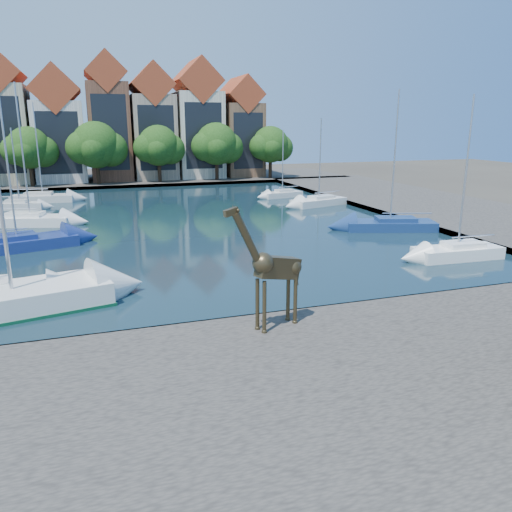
{
  "coord_description": "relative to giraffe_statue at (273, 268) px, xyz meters",
  "views": [
    {
      "loc": [
        -7.11,
        -18.51,
        8.18
      ],
      "look_at": [
        -0.83,
        0.4,
        2.87
      ],
      "focal_mm": 35.0,
      "sensor_mm": 36.0,
      "label": 1
    }
  ],
  "objects": [
    {
      "name": "giraffe_statue",
      "position": [
        0.0,
        0.0,
        0.0
      ],
      "size": [
        3.34,
        1.47,
        4.9
      ],
      "color": "#3C321E",
      "rests_on": "near_quay"
    },
    {
      "name": "sailboat_right_c",
      "position": [
        15.73,
        29.02,
        -2.3
      ],
      "size": [
        6.3,
        3.65,
        8.6
      ],
      "color": "silver",
      "rests_on": "water_basin"
    },
    {
      "name": "sailboat_right_b",
      "position": [
        15.83,
        16.24,
        -2.28
      ],
      "size": [
        7.3,
        4.38,
        10.56
      ],
      "color": "navy",
      "rests_on": "water_basin"
    },
    {
      "name": "sailboat_left_d",
      "position": [
        -12.93,
        36.0,
        -2.3
      ],
      "size": [
        4.66,
        2.47,
        7.72
      ],
      "color": "silver",
      "rests_on": "water_basin"
    },
    {
      "name": "sailboat_right_d",
      "position": [
        14.32,
        35.62,
        -2.35
      ],
      "size": [
        4.82,
        2.47,
        7.42
      ],
      "color": "silver",
      "rests_on": "water_basin"
    },
    {
      "name": "right_quay",
      "position": [
        25.83,
        25.59,
        -2.66
      ],
      "size": [
        14.0,
        52.0,
        0.5
      ],
      "primitive_type": "cube",
      "color": "#4C4842",
      "rests_on": "ground"
    },
    {
      "name": "townhouse_east_inner",
      "position": [
        2.83,
        57.58,
        4.82
      ],
      "size": [
        5.94,
        9.18,
        15.79
      ],
      "color": "tan",
      "rests_on": "far_quay"
    },
    {
      "name": "sailboat_left_b",
      "position": [
        -11.17,
        18.56,
        -2.27
      ],
      "size": [
        7.82,
        4.48,
        11.63
      ],
      "color": "navy",
      "rests_on": "water_basin"
    },
    {
      "name": "townhouse_center",
      "position": [
        -3.17,
        57.58,
        5.45
      ],
      "size": [
        5.44,
        9.18,
        16.93
      ],
      "color": "brown",
      "rests_on": "far_quay"
    },
    {
      "name": "sailboat_left_e",
      "position": [
        -11.17,
        40.48,
        -2.25
      ],
      "size": [
        6.47,
        2.97,
        10.18
      ],
      "color": "beige",
      "rests_on": "water_basin"
    },
    {
      "name": "ground",
      "position": [
        0.83,
        1.59,
        -2.91
      ],
      "size": [
        160.0,
        160.0,
        0.0
      ],
      "primitive_type": "plane",
      "color": "#38332B",
      "rests_on": "ground"
    },
    {
      "name": "far_tree_east",
      "position": [
        10.94,
        52.08,
        2.33
      ],
      "size": [
        7.54,
        5.8,
        7.84
      ],
      "color": "#332114",
      "rests_on": "far_quay"
    },
    {
      "name": "far_quay",
      "position": [
        0.83,
        57.59,
        -2.66
      ],
      "size": [
        60.0,
        16.0,
        0.5
      ],
      "primitive_type": "cube",
      "color": "#4C4842",
      "rests_on": "ground"
    },
    {
      "name": "townhouse_west_mid",
      "position": [
        -16.17,
        57.58,
        5.33
      ],
      "size": [
        5.94,
        9.18,
        16.79
      ],
      "color": "#BEB392",
      "rests_on": "far_quay"
    },
    {
      "name": "far_tree_west",
      "position": [
        -13.07,
        52.08,
        2.17
      ],
      "size": [
        6.76,
        5.2,
        7.36
      ],
      "color": "#332114",
      "rests_on": "far_quay"
    },
    {
      "name": "near_quay",
      "position": [
        0.83,
        -5.41,
        -2.66
      ],
      "size": [
        50.0,
        14.0,
        0.5
      ],
      "primitive_type": "cube",
      "color": "#4C4842",
      "rests_on": "ground"
    },
    {
      "name": "far_tree_mid_east",
      "position": [
        2.93,
        52.08,
        2.22
      ],
      "size": [
        7.02,
        5.4,
        7.52
      ],
      "color": "#332114",
      "rests_on": "far_quay"
    },
    {
      "name": "townhouse_west_inner",
      "position": [
        -9.67,
        57.58,
        4.44
      ],
      "size": [
        6.43,
        9.18,
        15.15
      ],
      "color": "silver",
      "rests_on": "far_quay"
    },
    {
      "name": "far_tree_mid_west",
      "position": [
        -5.06,
        52.08,
        2.38
      ],
      "size": [
        7.8,
        6.0,
        8.0
      ],
      "color": "#332114",
      "rests_on": "far_quay"
    },
    {
      "name": "water_basin",
      "position": [
        0.83,
        25.59,
        -2.87
      ],
      "size": [
        38.0,
        50.0,
        0.08
      ],
      "primitive_type": "cube",
      "color": "black",
      "rests_on": "ground"
    },
    {
      "name": "far_tree_far_east",
      "position": [
        18.93,
        52.08,
        2.17
      ],
      "size": [
        6.76,
        5.2,
        7.36
      ],
      "color": "#332114",
      "rests_on": "far_quay"
    },
    {
      "name": "townhouse_east_end",
      "position": [
        15.83,
        57.58,
        4.2
      ],
      "size": [
        5.44,
        9.18,
        14.43
      ],
      "color": "brown",
      "rests_on": "far_quay"
    },
    {
      "name": "sailboat_right_a",
      "position": [
        14.95,
        7.46,
        -2.26
      ],
      "size": [
        5.57,
        2.16,
        9.72
      ],
      "color": "white",
      "rests_on": "water_basin"
    },
    {
      "name": "sailboat_left_c",
      "position": [
        -11.17,
        27.17,
        -2.24
      ],
      "size": [
        6.93,
        4.05,
        11.18
      ],
      "color": "white",
      "rests_on": "water_basin"
    },
    {
      "name": "townhouse_east_mid",
      "position": [
        9.33,
        57.58,
        5.19
      ],
      "size": [
        6.43,
        9.18,
        16.65
      ],
      "color": "beige",
      "rests_on": "far_quay"
    }
  ]
}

